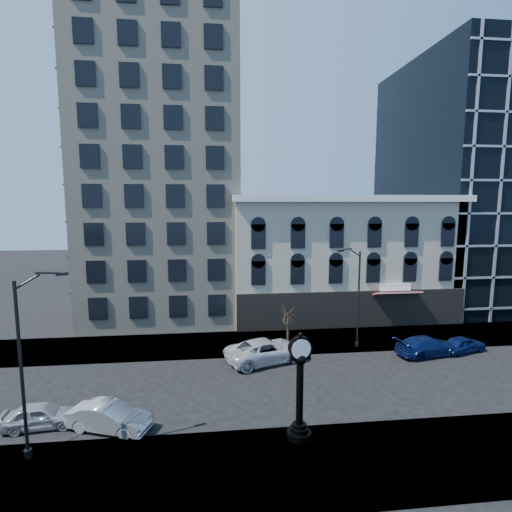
{
  "coord_description": "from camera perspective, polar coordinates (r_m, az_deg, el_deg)",
  "views": [
    {
      "loc": [
        -1.22,
        -24.27,
        11.83
      ],
      "look_at": [
        2.0,
        4.0,
        8.0
      ],
      "focal_mm": 28.0,
      "sensor_mm": 36.0,
      "label": 1
    }
  ],
  "objects": [
    {
      "name": "ground",
      "position": [
        27.03,
        -3.43,
        -18.3
      ],
      "size": [
        160.0,
        160.0,
        0.0
      ],
      "primitive_type": "plane",
      "color": "black",
      "rests_on": "ground"
    },
    {
      "name": "sidewalk_far",
      "position": [
        34.38,
        -4.17,
        -12.38
      ],
      "size": [
        160.0,
        6.0,
        0.12
      ],
      "primitive_type": "cube",
      "color": "gray",
      "rests_on": "ground"
    },
    {
      "name": "sidewalk_near",
      "position": [
        20.12,
        -2.04,
        -28.14
      ],
      "size": [
        160.0,
        6.0,
        0.12
      ],
      "primitive_type": "cube",
      "color": "gray",
      "rests_on": "ground"
    },
    {
      "name": "cream_tower",
      "position": [
        44.07,
        -13.39,
        17.25
      ],
      "size": [
        15.9,
        15.4,
        42.5
      ],
      "color": "beige",
      "rests_on": "ground"
    },
    {
      "name": "victorian_row",
      "position": [
        42.68,
        11.61,
        -0.34
      ],
      "size": [
        22.6,
        11.19,
        12.5
      ],
      "color": "#BFB69D",
      "rests_on": "ground"
    },
    {
      "name": "glass_office",
      "position": [
        56.12,
        30.2,
        8.86
      ],
      "size": [
        20.0,
        20.15,
        28.0
      ],
      "color": "black",
      "rests_on": "ground"
    },
    {
      "name": "street_clock",
      "position": [
        20.91,
        6.27,
        -18.59
      ],
      "size": [
        1.24,
        1.24,
        5.47
      ],
      "rotation": [
        0.0,
        0.0,
        0.15
      ],
      "color": "black",
      "rests_on": "sidewalk_near"
    },
    {
      "name": "street_lamp_near",
      "position": [
        20.64,
        -29.18,
        -7.51
      ],
      "size": [
        2.19,
        0.99,
        8.82
      ],
      "rotation": [
        0.0,
        0.0,
        0.35
      ],
      "color": "black",
      "rests_on": "sidewalk_near"
    },
    {
      "name": "street_lamp_far",
      "position": [
        32.56,
        13.73,
        -2.16
      ],
      "size": [
        2.08,
        0.88,
        8.32
      ],
      "rotation": [
        0.0,
        0.0,
        3.46
      ],
      "color": "black",
      "rests_on": "sidewalk_far"
    },
    {
      "name": "bare_tree_far",
      "position": [
        32.63,
        4.6,
        -8.09
      ],
      "size": [
        2.22,
        2.22,
        3.81
      ],
      "color": "#322619",
      "rests_on": "sidewalk_far"
    },
    {
      "name": "car_near_a",
      "position": [
        25.41,
        -28.39,
        -19.4
      ],
      "size": [
        3.99,
        1.92,
        1.31
      ],
      "primitive_type": "imported",
      "rotation": [
        0.0,
        0.0,
        1.67
      ],
      "color": "#A5A8AD",
      "rests_on": "ground"
    },
    {
      "name": "car_near_b",
      "position": [
        23.71,
        -20.18,
        -20.78
      ],
      "size": [
        4.62,
        2.9,
        1.44
      ],
      "primitive_type": "imported",
      "rotation": [
        0.0,
        0.0,
        1.23
      ],
      "color": "#A5A8AD",
      "rests_on": "ground"
    },
    {
      "name": "car_far_a",
      "position": [
        30.59,
        1.46,
        -13.36
      ],
      "size": [
        6.76,
        4.74,
        1.71
      ],
      "primitive_type": "imported",
      "rotation": [
        0.0,
        0.0,
        1.91
      ],
      "color": "silver",
      "rests_on": "ground"
    },
    {
      "name": "car_far_b",
      "position": [
        34.48,
        23.31,
        -11.73
      ],
      "size": [
        5.44,
        2.97,
        1.5
      ],
      "primitive_type": "imported",
      "rotation": [
        0.0,
        0.0,
        1.75
      ],
      "color": "#0C194C",
      "rests_on": "ground"
    },
    {
      "name": "car_far_c",
      "position": [
        36.41,
        27.49,
        -11.11
      ],
      "size": [
        4.09,
        2.59,
        1.3
      ],
      "primitive_type": "imported",
      "rotation": [
        0.0,
        0.0,
        1.87
      ],
      "color": "#0C194C",
      "rests_on": "ground"
    }
  ]
}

